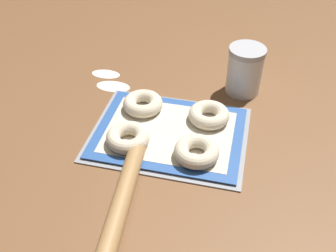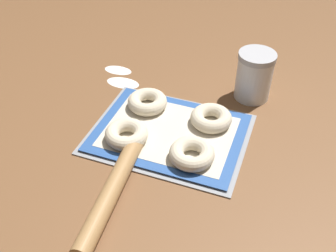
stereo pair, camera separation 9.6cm
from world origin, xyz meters
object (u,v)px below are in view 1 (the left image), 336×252
object	(u,v)px
bagel_front_right	(197,151)
bagel_back_right	(209,115)
baking_tray	(168,133)
bagel_front_left	(128,137)
flour_canister	(245,70)
bagel_back_left	(143,104)
rolling_pin	(123,195)

from	to	relation	value
bagel_front_right	bagel_back_right	bearing A→B (deg)	87.06
baking_tray	bagel_front_left	bearing A→B (deg)	-143.03
bagel_front_right	baking_tray	bearing A→B (deg)	139.59
bagel_back_right	flour_canister	size ratio (longest dim) A/B	0.77
bagel_back_right	flour_canister	distance (m)	0.20
flour_canister	bagel_front_right	bearing A→B (deg)	-104.47
baking_tray	bagel_back_left	size ratio (longest dim) A/B	3.66
bagel_back_right	baking_tray	bearing A→B (deg)	-143.99
bagel_front_right	flour_canister	world-z (taller)	flour_canister
bagel_front_left	bagel_back_right	xyz separation A→B (m)	(0.19, 0.14, 0.00)
bagel_front_right	flour_canister	xyz separation A→B (m)	(0.08, 0.33, 0.04)
bagel_front_right	bagel_back_right	size ratio (longest dim) A/B	1.00
bagel_front_right	bagel_back_right	world-z (taller)	same
bagel_back_left	flour_canister	bearing A→B (deg)	32.64
baking_tray	bagel_front_right	world-z (taller)	bagel_front_right
bagel_back_left	bagel_back_right	size ratio (longest dim) A/B	1.00
baking_tray	bagel_front_left	world-z (taller)	bagel_front_left
baking_tray	bagel_front_left	xyz separation A→B (m)	(-0.09, -0.07, 0.03)
bagel_front_right	bagel_back_right	xyz separation A→B (m)	(0.01, 0.15, 0.00)
baking_tray	flour_canister	world-z (taller)	flour_canister
rolling_pin	bagel_back_right	bearing A→B (deg)	65.63
bagel_front_left	rolling_pin	xyz separation A→B (m)	(0.04, -0.18, -0.01)
bagel_front_left	rolling_pin	bearing A→B (deg)	-75.67
bagel_front_right	rolling_pin	world-z (taller)	bagel_front_right
baking_tray	rolling_pin	distance (m)	0.25
baking_tray	flour_canister	size ratio (longest dim) A/B	2.81
bagel_back_left	bagel_back_right	bearing A→B (deg)	-2.36
rolling_pin	bagel_front_left	bearing A→B (deg)	104.33
bagel_front_right	bagel_back_left	bearing A→B (deg)	139.42
flour_canister	bagel_back_left	bearing A→B (deg)	-147.36
bagel_front_left	bagel_front_right	bearing A→B (deg)	-3.11
bagel_back_right	bagel_front_right	bearing A→B (deg)	-92.94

